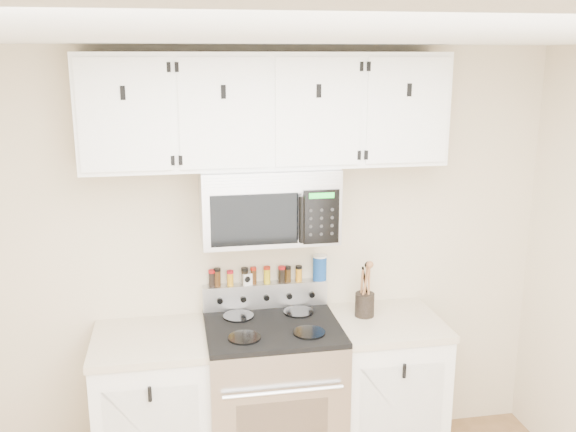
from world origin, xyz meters
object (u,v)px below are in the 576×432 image
object	(u,v)px
utensil_crock	(365,303)
microwave	(268,204)
salt_canister	(320,267)
range	(273,398)

from	to	relation	value
utensil_crock	microwave	bearing A→B (deg)	176.90
microwave	salt_canister	bearing A→B (deg)	24.61
utensil_crock	salt_canister	world-z (taller)	salt_canister
salt_canister	utensil_crock	bearing A→B (deg)	-38.52
microwave	utensil_crock	xyz separation A→B (m)	(0.57, -0.03, -0.63)
microwave	salt_canister	xyz separation A→B (m)	(0.34, 0.16, -0.45)
range	microwave	distance (m)	1.15
range	salt_canister	bearing A→B (deg)	39.70
range	microwave	size ratio (longest dim) A/B	1.45
salt_canister	range	bearing A→B (deg)	-140.30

